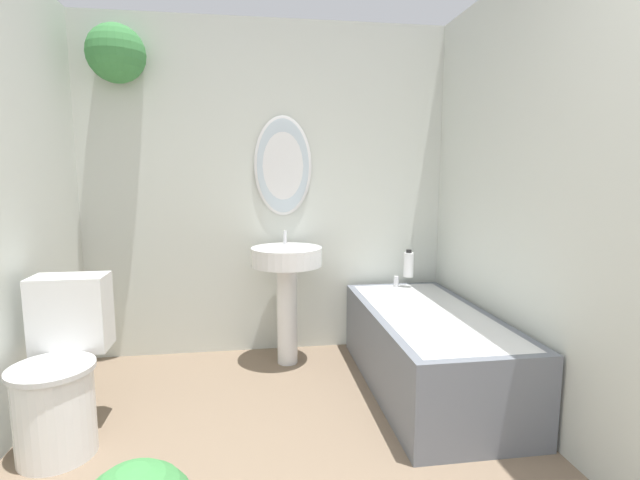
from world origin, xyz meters
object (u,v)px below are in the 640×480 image
(pedestal_sink, at_px, (287,275))
(bathtub, at_px, (428,348))
(toilet, at_px, (61,374))
(shampoo_bottle, at_px, (409,264))

(pedestal_sink, relative_size, bathtub, 0.61)
(pedestal_sink, bearing_deg, bathtub, -32.25)
(toilet, height_order, bathtub, toilet)
(toilet, height_order, pedestal_sink, pedestal_sink)
(toilet, relative_size, bathtub, 0.54)
(pedestal_sink, distance_m, shampoo_bottle, 0.92)
(toilet, relative_size, shampoo_bottle, 3.96)
(toilet, bearing_deg, bathtub, 9.02)
(toilet, bearing_deg, shampoo_bottle, 24.42)
(bathtub, distance_m, shampoo_bottle, 0.75)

